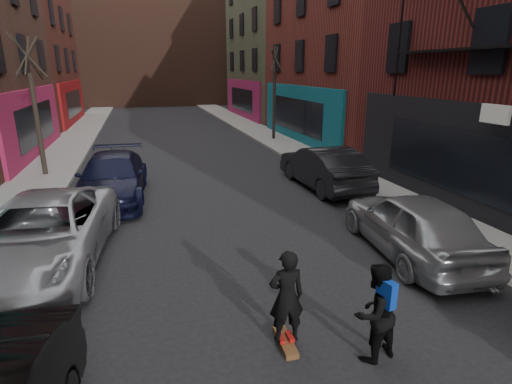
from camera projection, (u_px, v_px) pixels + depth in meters
sidewalk_left at (80, 134)px, 28.23m from camera, size 2.50×84.00×0.13m
sidewalk_right at (250, 127)px, 31.56m from camera, size 2.50×84.00×0.13m
building_far at (150, 49)px, 51.71m from camera, size 40.00×10.00×14.00m
tree_left_far at (33, 97)px, 16.25m from camera, size 2.00×2.00×6.50m
tree_right_far at (274, 85)px, 25.02m from camera, size 2.00×2.00×6.80m
parked_left_far at (42, 234)px, 9.17m from camera, size 3.29×6.11×1.63m
parked_left_end at (112, 178)px, 14.03m from camera, size 2.53×5.56×1.58m
parked_right_far at (413, 224)px, 9.80m from camera, size 2.40×4.90×1.61m
parked_right_end at (323, 167)px, 15.48m from camera, size 1.88×5.01×1.63m
skateboard at (285, 342)px, 6.72m from camera, size 0.26×0.81×0.10m
skateboarder at (286, 297)px, 6.46m from camera, size 0.61×0.42×1.63m
pedestrian at (375, 312)px, 6.20m from camera, size 0.92×0.79×1.64m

